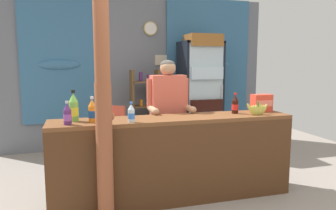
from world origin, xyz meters
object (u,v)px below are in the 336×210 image
Objects in this scene: stall_counter at (177,153)px; snack_box_crackers at (261,103)px; shopkeeper at (168,107)px; soda_bottle_grape_soda at (67,115)px; soda_bottle_water at (131,114)px; soda_bottle_orange_soda at (92,111)px; bottle_shelf_rack at (145,109)px; banana_bunch at (257,110)px; drink_fridge at (200,88)px; plastic_lawn_chair at (109,131)px; soda_bottle_cola at (235,105)px; soda_bottle_lime_soda at (74,108)px; timber_post at (103,89)px.

snack_box_crackers reaches higher than stall_counter.
soda_bottle_grape_soda is at bearing -153.19° from shopkeeper.
soda_bottle_water is 0.87× the size of snack_box_crackers.
soda_bottle_grape_soda is at bearing 176.15° from soda_bottle_water.
shopkeeper is 5.99× the size of soda_bottle_orange_soda.
bottle_shelf_rack reaches higher than soda_bottle_orange_soda.
bottle_shelf_rack is at bearing 65.20° from soda_bottle_orange_soda.
bottle_shelf_rack is at bearing 110.81° from banana_bunch.
drink_fridge is at bearing -10.49° from bottle_shelf_rack.
soda_bottle_water is at bearing -87.57° from plastic_lawn_chair.
bottle_shelf_rack is at bearing 107.43° from soda_bottle_cola.
bottle_shelf_rack is 5.87× the size of snack_box_crackers.
soda_bottle_lime_soda is 1.99m from banana_bunch.
drink_fridge is at bearing 15.55° from plastic_lawn_chair.
drink_fridge is at bearing 61.96° from stall_counter.
timber_post is at bearing -166.40° from soda_bottle_cola.
snack_box_crackers is (1.07, -0.35, 0.05)m from shopkeeper.
soda_bottle_water is at bearing 29.57° from timber_post.
soda_bottle_cola is at bearing 13.60° from timber_post.
bottle_shelf_rack is 1.62m from shopkeeper.
shopkeeper is (0.63, -0.97, 0.47)m from plastic_lawn_chair.
timber_post is at bearing -167.28° from snack_box_crackers.
timber_post reaches higher than bottle_shelf_rack.
soda_bottle_lime_soda is 1.14× the size of banana_bunch.
soda_bottle_water is at bearing -21.51° from soda_bottle_lime_soda.
soda_bottle_grape_soda is at bearing -178.96° from stall_counter.
soda_bottle_cola is at bearing 3.55° from soda_bottle_orange_soda.
drink_fridge is 2.01m from banana_bunch.
shopkeeper reaches higher than soda_bottle_grape_soda.
timber_post is at bearing -164.20° from stall_counter.
soda_bottle_lime_soda is 1.32× the size of soda_bottle_cola.
soda_bottle_cola is (1.78, -0.00, -0.03)m from soda_bottle_lime_soda.
soda_bottle_grape_soda is at bearing 147.98° from timber_post.
soda_bottle_lime_soda reaches higher than soda_bottle_cola.
stall_counter is at bearing -169.43° from snack_box_crackers.
bottle_shelf_rack is (0.12, 2.16, 0.17)m from stall_counter.
soda_bottle_orange_soda is 1.61m from soda_bottle_cola.
soda_bottle_cola is (1.24, 0.21, 0.01)m from soda_bottle_water.
shopkeeper is 6.74× the size of soda_bottle_grape_soda.
soda_bottle_grape_soda is 0.97× the size of snack_box_crackers.
stall_counter is 1.24m from snack_box_crackers.
soda_bottle_water is 0.85× the size of soda_bottle_cola.
drink_fridge is at bearing 43.02° from soda_bottle_grape_soda.
bottle_shelf_rack is 5.40× the size of soda_bottle_orange_soda.
bottle_shelf_rack reaches higher than soda_bottle_grape_soda.
snack_box_crackers is at bearing 1.54° from soda_bottle_lime_soda.
shopkeeper is at bearing 29.14° from soda_bottle_orange_soda.
soda_bottle_grape_soda is 0.24m from soda_bottle_orange_soda.
drink_fridge is 1.28× the size of shopkeeper.
snack_box_crackers is (1.02, -1.95, 0.30)m from bottle_shelf_rack.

